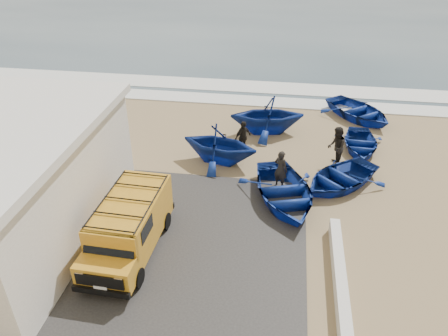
{
  "coord_description": "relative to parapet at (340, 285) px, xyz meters",
  "views": [
    {
      "loc": [
        2.89,
        -13.15,
        10.35
      ],
      "look_at": [
        0.61,
        1.88,
        1.2
      ],
      "focal_mm": 35.0,
      "sensor_mm": 36.0,
      "label": 1
    }
  ],
  "objects": [
    {
      "name": "ground",
      "position": [
        -5.0,
        3.0,
        -0.28
      ],
      "size": [
        160.0,
        160.0,
        0.0
      ],
      "primitive_type": "plane",
      "color": "#9C825A"
    },
    {
      "name": "van",
      "position": [
        -7.05,
        0.91,
        0.79
      ],
      "size": [
        2.01,
        4.7,
        1.99
      ],
      "rotation": [
        0.0,
        0.0,
        -0.04
      ],
      "color": "orange",
      "rests_on": "ground"
    },
    {
      "name": "boat_near_left",
      "position": [
        -1.91,
        4.61,
        0.19
      ],
      "size": [
        4.42,
        5.27,
        0.93
      ],
      "primitive_type": "imported",
      "rotation": [
        0.0,
        0.0,
        0.3
      ],
      "color": "navy",
      "rests_on": "ground"
    },
    {
      "name": "fisherman_back",
      "position": [
        -4.02,
        8.43,
        0.56
      ],
      "size": [
        0.94,
        1.0,
        1.66
      ],
      "primitive_type": "imported",
      "rotation": [
        0.0,
        0.0,
        0.86
      ],
      "color": "black",
      "rests_on": "ground"
    },
    {
      "name": "slab",
      "position": [
        -7.0,
        1.0,
        -0.25
      ],
      "size": [
        12.0,
        10.0,
        0.05
      ],
      "primitive_type": "cube",
      "color": "#383533",
      "rests_on": "ground"
    },
    {
      "name": "boat_mid_left",
      "position": [
        -4.98,
        7.39,
        0.67
      ],
      "size": [
        4.19,
        3.83,
        1.88
      ],
      "primitive_type": "imported",
      "rotation": [
        0.0,
        0.0,
        1.34
      ],
      "color": "navy",
      "rests_on": "ground"
    },
    {
      "name": "surf_wash",
      "position": [
        -5.0,
        17.5,
        -0.26
      ],
      "size": [
        180.0,
        2.2,
        0.04
      ],
      "primitive_type": "cube",
      "color": "white",
      "rests_on": "ground"
    },
    {
      "name": "fisherman_front",
      "position": [
        -2.1,
        5.69,
        0.59
      ],
      "size": [
        0.75,
        0.68,
        1.72
      ],
      "primitive_type": "imported",
      "rotation": [
        0.0,
        0.0,
        2.58
      ],
      "color": "black",
      "rests_on": "ground"
    },
    {
      "name": "fisherman_middle",
      "position": [
        0.31,
        7.84,
        0.69
      ],
      "size": [
        0.77,
        0.97,
        1.93
      ],
      "primitive_type": "imported",
      "rotation": [
        0.0,
        0.0,
        -1.61
      ],
      "color": "black",
      "rests_on": "ground"
    },
    {
      "name": "boat_far_left",
      "position": [
        -3.02,
        10.86,
        0.73
      ],
      "size": [
        4.36,
        3.94,
        2.01
      ],
      "primitive_type": "imported",
      "rotation": [
        0.0,
        0.0,
        -1.39
      ],
      "color": "navy",
      "rests_on": "ground"
    },
    {
      "name": "parapet",
      "position": [
        0.0,
        0.0,
        0.0
      ],
      "size": [
        0.35,
        6.0,
        0.55
      ],
      "primitive_type": "cube",
      "color": "silver",
      "rests_on": "ground"
    },
    {
      "name": "boat_far_right",
      "position": [
        1.97,
        13.39,
        0.17
      ],
      "size": [
        5.08,
        5.28,
        0.89
      ],
      "primitive_type": "imported",
      "rotation": [
        0.0,
        0.0,
        0.67
      ],
      "color": "navy",
      "rests_on": "ground"
    },
    {
      "name": "boat_mid_right",
      "position": [
        1.66,
        9.6,
        0.07
      ],
      "size": [
        2.53,
        3.46,
        0.7
      ],
      "primitive_type": "imported",
      "rotation": [
        0.0,
        0.0,
        -0.04
      ],
      "color": "navy",
      "rests_on": "ground"
    },
    {
      "name": "surf_line",
      "position": [
        -5.0,
        15.0,
        -0.25
      ],
      "size": [
        180.0,
        1.6,
        0.06
      ],
      "primitive_type": "cube",
      "color": "white",
      "rests_on": "ground"
    },
    {
      "name": "boat_near_right",
      "position": [
        0.44,
        6.15,
        0.13
      ],
      "size": [
        4.75,
        4.78,
        0.81
      ],
      "primitive_type": "imported",
      "rotation": [
        0.0,
        0.0,
        -0.76
      ],
      "color": "navy",
      "rests_on": "ground"
    }
  ]
}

